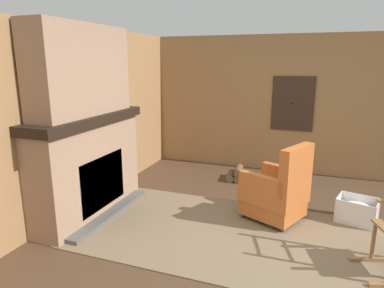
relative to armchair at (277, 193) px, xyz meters
name	(u,v)px	position (x,y,z in m)	size (l,w,h in m)	color
ground_plane	(283,247)	(0.15, -0.61, -0.36)	(14.00, 14.00, 0.00)	#4C3523
wood_panel_wall_left	(69,122)	(-2.51, -0.61, 0.82)	(0.06, 5.87, 2.35)	#9E7247
wood_panel_wall_back	(303,106)	(0.15, 2.05, 0.82)	(5.87, 0.09, 2.35)	#9E7247
fireplace_hearth	(89,166)	(-2.25, -0.61, 0.28)	(0.63, 1.81, 1.28)	#9E7A60
chimney_breast	(81,70)	(-2.27, -0.61, 1.45)	(0.37, 1.50, 1.05)	#9E7A60
area_rug	(239,236)	(-0.33, -0.56, -0.35)	(3.62, 1.86, 0.01)	#7A664C
armchair	(277,193)	(0.00, 0.00, 0.00)	(0.85, 0.81, 0.98)	#C6662D
firewood_stack	(238,175)	(-0.76, 1.27, -0.27)	(0.42, 0.41, 0.23)	brown
laundry_basket	(357,211)	(0.92, 0.27, -0.20)	(0.52, 0.45, 0.31)	white
oil_lamp_vase	(67,110)	(-2.31, -0.86, 1.02)	(0.11, 0.11, 0.26)	#B24C42
storage_case	(114,102)	(-2.31, 0.10, 1.00)	(0.14, 0.22, 0.15)	black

